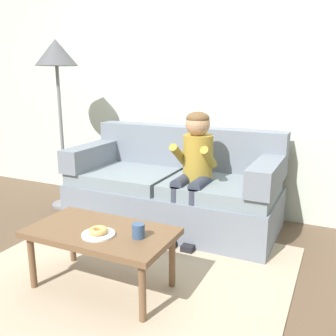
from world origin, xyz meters
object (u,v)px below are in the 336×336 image
object	(u,v)px
person_child	(195,163)
donut	(98,231)
coffee_table	(101,237)
floor_lamp	(57,64)
mug	(138,231)
couch	(175,190)
toy_controller	(94,241)

from	to	relation	value
person_child	donut	distance (m)	1.17
coffee_table	floor_lamp	bearing A→B (deg)	137.97
coffee_table	mug	xyz separation A→B (m)	(0.28, 0.00, 0.09)
coffee_table	person_child	bearing A→B (deg)	77.29
coffee_table	mug	bearing A→B (deg)	0.60
person_child	floor_lamp	bearing A→B (deg)	175.04
couch	donut	distance (m)	1.34
coffee_table	floor_lamp	size ratio (longest dim) A/B	0.55
person_child	donut	xyz separation A→B (m)	(-0.20, -1.13, -0.22)
couch	coffee_table	size ratio (longest dim) A/B	2.04
toy_controller	donut	bearing A→B (deg)	-38.01
couch	toy_controller	size ratio (longest dim) A/B	8.63
coffee_table	floor_lamp	xyz separation A→B (m)	(-1.32, 1.19, 1.13)
person_child	coffee_table	bearing A→B (deg)	-102.71
couch	coffee_table	distance (m)	1.26
coffee_table	donut	xyz separation A→B (m)	(0.04, -0.08, 0.08)
coffee_table	floor_lamp	world-z (taller)	floor_lamp
coffee_table	toy_controller	distance (m)	0.79
person_child	donut	bearing A→B (deg)	-100.05
person_child	toy_controller	world-z (taller)	person_child
couch	person_child	size ratio (longest dim) A/B	1.77
couch	coffee_table	bearing A→B (deg)	-88.15
toy_controller	coffee_table	bearing A→B (deg)	-36.37
couch	person_child	distance (m)	0.48
coffee_table	donut	bearing A→B (deg)	-64.23
mug	toy_controller	xyz separation A→B (m)	(-0.74, 0.53, -0.44)
coffee_table	person_child	xyz separation A→B (m)	(0.24, 1.06, 0.30)
toy_controller	mug	bearing A→B (deg)	-22.80
couch	person_child	bearing A→B (deg)	-36.04
person_child	couch	bearing A→B (deg)	143.96
person_child	mug	size ratio (longest dim) A/B	12.24
toy_controller	floor_lamp	bearing A→B (deg)	155.09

